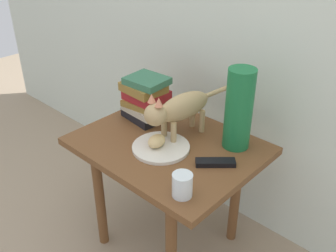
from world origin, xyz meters
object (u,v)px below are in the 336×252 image
object	(u,v)px
candle_jar	(182,186)
tv_remote	(215,162)
side_table	(168,159)
bread_roll	(156,141)
book_stack	(145,98)
cat	(179,109)
green_vase	(239,109)
plate	(161,147)

from	to	relation	value
candle_jar	tv_remote	size ratio (longest dim) A/B	0.57
side_table	bread_roll	xyz separation A→B (m)	(-0.00, -0.07, 0.12)
book_stack	bread_roll	bearing A→B (deg)	-35.10
book_stack	tv_remote	distance (m)	0.47
bread_roll	candle_jar	distance (m)	0.30
cat	green_vase	distance (m)	0.24
side_table	bread_roll	distance (m)	0.14
tv_remote	bread_roll	bearing A→B (deg)	154.36
side_table	cat	distance (m)	0.22
bread_roll	cat	distance (m)	0.16
candle_jar	plate	bearing A→B (deg)	147.77
side_table	candle_jar	bearing A→B (deg)	-38.97
candle_jar	tv_remote	xyz separation A→B (m)	(-0.02, 0.22, -0.03)
plate	green_vase	xyz separation A→B (m)	(0.20, 0.22, 0.16)
book_stack	tv_remote	xyz separation A→B (m)	(0.45, -0.08, -0.09)
side_table	book_stack	size ratio (longest dim) A/B	3.51
plate	cat	size ratio (longest dim) A/B	0.49
plate	candle_jar	xyz separation A→B (m)	(0.25, -0.16, 0.03)
cat	bread_roll	bearing A→B (deg)	-90.55
bread_roll	book_stack	xyz separation A→B (m)	(-0.22, 0.15, 0.06)
candle_jar	green_vase	bearing A→B (deg)	96.70
bread_roll	book_stack	world-z (taller)	book_stack
book_stack	candle_jar	size ratio (longest dim) A/B	2.45
green_vase	tv_remote	distance (m)	0.23
side_table	book_stack	bearing A→B (deg)	158.55
candle_jar	tv_remote	distance (m)	0.22
plate	candle_jar	size ratio (longest dim) A/B	2.73
side_table	book_stack	distance (m)	0.30
side_table	tv_remote	xyz separation A→B (m)	(0.23, 0.01, 0.09)
side_table	candle_jar	world-z (taller)	candle_jar
tv_remote	cat	bearing A→B (deg)	122.95
bread_roll	cat	xyz separation A→B (m)	(0.00, 0.13, 0.09)
side_table	cat	world-z (taller)	cat
side_table	cat	size ratio (longest dim) A/B	1.53
bread_roll	plate	bearing A→B (deg)	51.81
side_table	candle_jar	size ratio (longest dim) A/B	8.61
plate	bread_roll	bearing A→B (deg)	-128.19
side_table	tv_remote	bearing A→B (deg)	2.12
bread_roll	green_vase	world-z (taller)	green_vase
bread_roll	tv_remote	xyz separation A→B (m)	(0.24, 0.07, -0.03)
book_stack	green_vase	size ratio (longest dim) A/B	0.63
plate	side_table	bearing A→B (deg)	100.59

